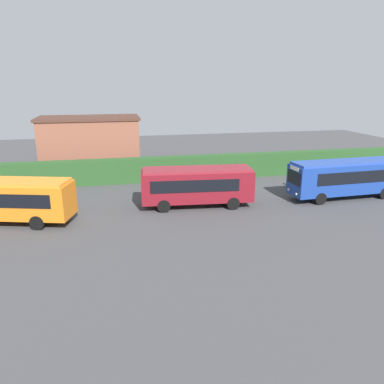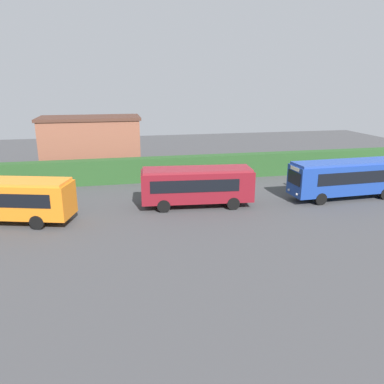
# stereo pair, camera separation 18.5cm
# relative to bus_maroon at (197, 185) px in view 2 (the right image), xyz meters

# --- Properties ---
(ground_plane) EXTENTS (84.41, 84.41, 0.00)m
(ground_plane) POSITION_rel_bus_maroon_xyz_m (-0.64, 0.25, -1.80)
(ground_plane) COLOR #424244
(bus_maroon) EXTENTS (9.01, 3.34, 3.12)m
(bus_maroon) POSITION_rel_bus_maroon_xyz_m (0.00, 0.00, 0.00)
(bus_maroon) COLOR maroon
(bus_maroon) RESTS_ON ground_plane
(bus_blue) EXTENTS (10.11, 2.81, 3.24)m
(bus_blue) POSITION_rel_bus_maroon_xyz_m (12.90, -0.51, 0.07)
(bus_blue) COLOR navy
(bus_blue) RESTS_ON ground_plane
(person_center) EXTENTS (0.45, 0.52, 1.74)m
(person_center) POSITION_rel_bus_maroon_xyz_m (-15.07, 2.62, -0.88)
(person_center) COLOR silver
(person_center) RESTS_ON ground_plane
(person_right) EXTENTS (0.52, 0.36, 1.94)m
(person_right) POSITION_rel_bus_maroon_xyz_m (-1.72, 2.68, -0.77)
(person_right) COLOR olive
(person_right) RESTS_ON ground_plane
(person_far) EXTENTS (0.45, 0.53, 1.86)m
(person_far) POSITION_rel_bus_maroon_xyz_m (10.32, 3.00, -0.82)
(person_far) COLOR olive
(person_far) RESTS_ON ground_plane
(hedge_row) EXTENTS (54.21, 1.37, 2.38)m
(hedge_row) POSITION_rel_bus_maroon_xyz_m (-0.64, 8.77, -0.61)
(hedge_row) COLOR #274F24
(hedge_row) RESTS_ON ground_plane
(depot_building) EXTENTS (10.62, 5.61, 6.05)m
(depot_building) POSITION_rel_bus_maroon_xyz_m (-8.61, 14.30, 1.23)
(depot_building) COLOR brown
(depot_building) RESTS_ON ground_plane
(traffic_cone) EXTENTS (0.36, 0.36, 0.60)m
(traffic_cone) POSITION_rel_bus_maroon_xyz_m (18.08, 6.57, -1.50)
(traffic_cone) COLOR orange
(traffic_cone) RESTS_ON ground_plane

